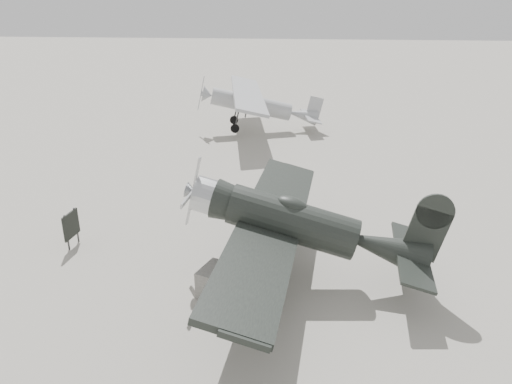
# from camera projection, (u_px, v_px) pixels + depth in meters

# --- Properties ---
(ground) EXTENTS (160.00, 160.00, 0.00)m
(ground) POSITION_uv_depth(u_px,v_px,m) (261.00, 229.00, 20.07)
(ground) COLOR gray
(ground) RESTS_ON ground
(lowwing_monoplane) EXTENTS (8.17, 11.45, 3.68)m
(lowwing_monoplane) POSITION_uv_depth(u_px,v_px,m) (304.00, 226.00, 15.94)
(lowwing_monoplane) COLOR black
(lowwing_monoplane) RESTS_ON ground
(highwing_monoplane) EXTENTS (8.15, 11.43, 3.23)m
(highwing_monoplane) POSITION_uv_depth(u_px,v_px,m) (256.00, 101.00, 32.97)
(highwing_monoplane) COLOR #AAADB0
(highwing_monoplane) RESTS_ON ground
(equipment_block) EXTENTS (2.09, 1.70, 0.90)m
(equipment_block) POSITION_uv_depth(u_px,v_px,m) (229.00, 285.00, 15.50)
(equipment_block) COLOR #63615C
(equipment_block) RESTS_ON ground
(sign_board) EXTENTS (0.19, 0.98, 1.41)m
(sign_board) POSITION_uv_depth(u_px,v_px,m) (71.00, 225.00, 18.45)
(sign_board) COLOR #333333
(sign_board) RESTS_ON ground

